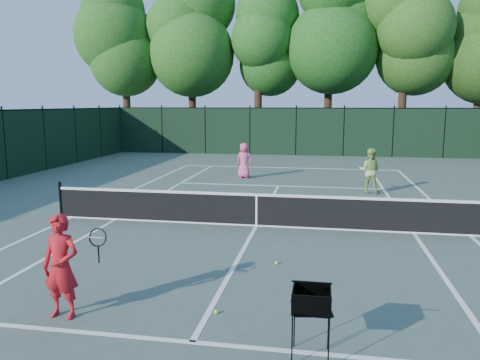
% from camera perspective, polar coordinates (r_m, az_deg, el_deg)
% --- Properties ---
extents(ground, '(90.00, 90.00, 0.00)m').
position_cam_1_polar(ground, '(12.85, 2.00, -5.64)').
color(ground, '#46554B').
rests_on(ground, ground).
extents(sideline_doubles_left, '(0.10, 23.77, 0.01)m').
position_cam_1_polar(sideline_doubles_left, '(14.64, -19.84, -4.33)').
color(sideline_doubles_left, white).
rests_on(sideline_doubles_left, ground).
extents(sideline_doubles_right, '(0.10, 23.77, 0.01)m').
position_cam_1_polar(sideline_doubles_right, '(13.28, 26.30, -6.12)').
color(sideline_doubles_right, white).
rests_on(sideline_doubles_right, ground).
extents(sideline_singles_left, '(0.10, 23.77, 0.01)m').
position_cam_1_polar(sideline_singles_left, '(14.01, -14.95, -4.68)').
color(sideline_singles_left, white).
rests_on(sideline_singles_left, ground).
extents(sideline_singles_right, '(0.10, 23.77, 0.01)m').
position_cam_1_polar(sideline_singles_right, '(12.96, 20.44, -6.10)').
color(sideline_singles_right, white).
rests_on(sideline_singles_right, ground).
extents(baseline_far, '(10.97, 0.10, 0.01)m').
position_cam_1_polar(baseline_far, '(24.47, 5.94, 1.49)').
color(baseline_far, white).
rests_on(baseline_far, ground).
extents(service_line_near, '(8.23, 0.10, 0.01)m').
position_cam_1_polar(service_line_near, '(6.98, -5.86, -19.06)').
color(service_line_near, white).
rests_on(service_line_near, ground).
extents(service_line_far, '(8.23, 0.10, 0.01)m').
position_cam_1_polar(service_line_far, '(19.07, 4.72, -0.72)').
color(service_line_far, white).
rests_on(service_line_far, ground).
extents(center_service_line, '(0.10, 12.80, 0.01)m').
position_cam_1_polar(center_service_line, '(12.85, 2.00, -5.63)').
color(center_service_line, white).
rests_on(center_service_line, ground).
extents(tennis_net, '(11.69, 0.09, 1.06)m').
position_cam_1_polar(tennis_net, '(12.74, 2.02, -3.57)').
color(tennis_net, black).
rests_on(tennis_net, ground).
extents(fence_far, '(24.00, 0.05, 3.00)m').
position_cam_1_polar(fence_far, '(30.40, 6.84, 5.83)').
color(fence_far, black).
rests_on(fence_far, ground).
extents(tree_0, '(6.40, 6.40, 13.14)m').
position_cam_1_polar(tree_0, '(37.18, -13.94, 16.54)').
color(tree_0, black).
rests_on(tree_0, ground).
extents(tree_1, '(6.80, 6.80, 13.98)m').
position_cam_1_polar(tree_1, '(36.05, -5.98, 17.84)').
color(tree_1, black).
rests_on(tree_1, ground).
extents(tree_2, '(6.00, 6.00, 12.40)m').
position_cam_1_polar(tree_2, '(34.70, 2.26, 16.61)').
color(tree_2, black).
rests_on(tree_2, ground).
extents(tree_3, '(7.00, 7.00, 14.45)m').
position_cam_1_polar(tree_3, '(35.06, 10.96, 18.50)').
color(tree_3, black).
rests_on(tree_3, ground).
extents(tree_4, '(6.20, 6.20, 12.97)m').
position_cam_1_polar(tree_4, '(34.64, 19.60, 16.81)').
color(tree_4, black).
rests_on(tree_4, ground).
extents(coach, '(0.93, 0.59, 1.65)m').
position_cam_1_polar(coach, '(7.86, -20.96, -9.80)').
color(coach, red).
rests_on(coach, ground).
extents(player_pink, '(0.87, 0.68, 1.58)m').
position_cam_1_polar(player_pink, '(20.96, 0.52, 2.40)').
color(player_pink, '#E65188').
rests_on(player_pink, ground).
extents(player_green, '(0.94, 0.80, 1.68)m').
position_cam_1_polar(player_green, '(18.06, 15.55, 1.09)').
color(player_green, '#98BC5E').
rests_on(player_green, ground).
extents(ball_hopper, '(0.57, 0.57, 0.95)m').
position_cam_1_polar(ball_hopper, '(6.32, 8.73, -14.21)').
color(ball_hopper, black).
rests_on(ball_hopper, ground).
extents(loose_ball_near_cart, '(0.07, 0.07, 0.07)m').
position_cam_1_polar(loose_ball_near_cart, '(7.75, -2.93, -15.75)').
color(loose_ball_near_cart, '#D2F231').
rests_on(loose_ball_near_cart, ground).
extents(loose_ball_midcourt, '(0.07, 0.07, 0.07)m').
position_cam_1_polar(loose_ball_midcourt, '(9.92, 4.47, -10.03)').
color(loose_ball_midcourt, '#EBF431').
rests_on(loose_ball_midcourt, ground).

